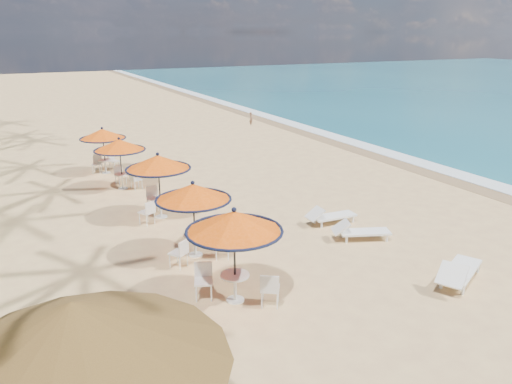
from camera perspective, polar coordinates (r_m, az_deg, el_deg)
ground at (r=14.65m, az=15.35°, el=-8.40°), size 160.00×160.00×0.00m
foam_strip at (r=27.60m, az=16.05°, el=3.89°), size 1.20×140.00×0.04m
wetsand_band at (r=27.01m, az=14.63°, el=3.72°), size 1.40×140.00×0.02m
station_0 at (r=11.77m, az=-2.48°, el=-4.41°), size 2.34×2.34×2.44m
station_1 at (r=14.32m, az=-7.11°, el=-0.87°), size 2.21×2.21×2.30m
station_2 at (r=17.65m, az=-11.25°, el=2.68°), size 2.28×2.34×2.37m
station_3 at (r=21.41m, az=-15.23°, el=4.71°), size 2.12×2.12×2.21m
station_4 at (r=24.18m, az=-17.11°, el=5.78°), size 2.09×2.09×2.18m
lounger_near at (r=14.21m, az=22.16°, el=-8.39°), size 2.19×1.55×0.76m
lounger_mid at (r=16.18m, az=11.70°, el=-4.36°), size 1.93×1.22×0.66m
lounger_far at (r=17.33m, az=8.40°, el=-2.67°), size 1.83×0.66×0.65m
palapa at (r=7.03m, az=-19.94°, el=-15.26°), size 4.06×4.06×3.10m
person at (r=35.71m, az=-0.57°, el=8.43°), size 0.28×0.38×0.98m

